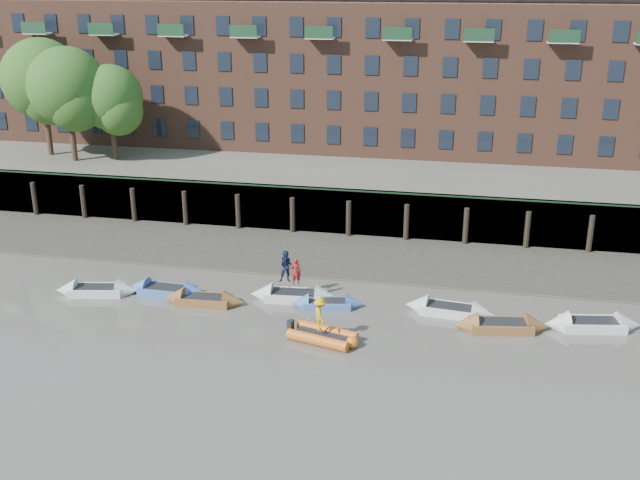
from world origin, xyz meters
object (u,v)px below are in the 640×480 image
(rowboat_0, at_px, (97,290))
(person_rower_b, at_px, (287,267))
(rowboat_2, at_px, (204,300))
(rowboat_7, at_px, (592,324))
(rowboat_3, at_px, (294,296))
(person_rib_crew, at_px, (320,314))
(rowboat_4, at_px, (327,304))
(rowboat_6, at_px, (501,326))
(rowboat_1, at_px, (167,291))
(person_rower_a, at_px, (296,271))
(rib_tender, at_px, (325,336))
(rowboat_5, at_px, (450,310))

(rowboat_0, bearing_deg, person_rower_b, -1.76)
(rowboat_2, relative_size, rowboat_7, 0.91)
(rowboat_3, distance_m, person_rib_crew, 5.30)
(rowboat_4, relative_size, person_rib_crew, 2.39)
(rowboat_6, height_order, person_rower_b, person_rower_b)
(person_rower_b, bearing_deg, rowboat_2, -170.74)
(rowboat_2, distance_m, rowboat_3, 5.01)
(person_rower_b, bearing_deg, rowboat_6, -21.94)
(rowboat_1, relative_size, person_rib_crew, 2.80)
(rowboat_1, xyz_separation_m, rowboat_2, (2.49, -0.75, -0.01))
(person_rower_b, height_order, person_rib_crew, person_rower_b)
(rowboat_0, distance_m, person_rower_a, 11.60)
(rowboat_0, relative_size, person_rower_b, 2.64)
(person_rower_a, height_order, person_rower_b, person_rower_b)
(rowboat_4, relative_size, person_rower_b, 2.27)
(rowboat_6, bearing_deg, rowboat_0, 170.59)
(rowboat_2, bearing_deg, person_rower_b, 19.96)
(rowboat_1, height_order, rib_tender, rowboat_1)
(rowboat_3, bearing_deg, person_rower_a, 6.05)
(rowboat_4, bearing_deg, person_rib_crew, -94.16)
(rowboat_2, bearing_deg, rowboat_4, 5.41)
(person_rib_crew, bearing_deg, rowboat_0, 53.04)
(rowboat_2, distance_m, person_rib_crew, 7.92)
(rowboat_5, bearing_deg, rowboat_0, -169.39)
(rowboat_6, bearing_deg, person_rower_b, 162.04)
(rowboat_7, height_order, person_rower_a, person_rower_a)
(person_rower_a, xyz_separation_m, person_rower_b, (-0.60, 0.24, 0.14))
(rowboat_0, distance_m, rowboat_4, 13.33)
(person_rower_a, relative_size, person_rib_crew, 0.89)
(rowboat_0, height_order, person_rower_b, person_rower_b)
(rowboat_1, distance_m, rowboat_7, 23.27)
(rowboat_7, bearing_deg, rowboat_0, 172.49)
(rowboat_4, bearing_deg, rowboat_7, -9.59)
(rowboat_1, xyz_separation_m, rib_tender, (9.97, -3.76, 0.02))
(person_rower_b, relative_size, person_rib_crew, 1.06)
(rib_tender, bearing_deg, rowboat_0, -177.05)
(rowboat_4, height_order, rowboat_5, rowboat_5)
(rowboat_4, relative_size, person_rower_a, 2.69)
(rowboat_2, bearing_deg, rowboat_7, 0.43)
(rowboat_1, height_order, rowboat_4, rowboat_1)
(rib_tender, bearing_deg, person_rower_b, 138.59)
(rowboat_2, xyz_separation_m, rib_tender, (7.47, -3.01, 0.03))
(rowboat_3, height_order, rowboat_4, rowboat_3)
(rowboat_6, xyz_separation_m, person_rower_a, (-11.23, 1.56, 1.49))
(rowboat_3, bearing_deg, rowboat_6, -12.63)
(rowboat_5, relative_size, rowboat_7, 0.97)
(rowboat_4, bearing_deg, rowboat_0, 173.83)
(rowboat_1, bearing_deg, person_rower_a, 8.08)
(person_rower_a, relative_size, person_rower_b, 0.84)
(rowboat_2, height_order, rowboat_7, rowboat_7)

